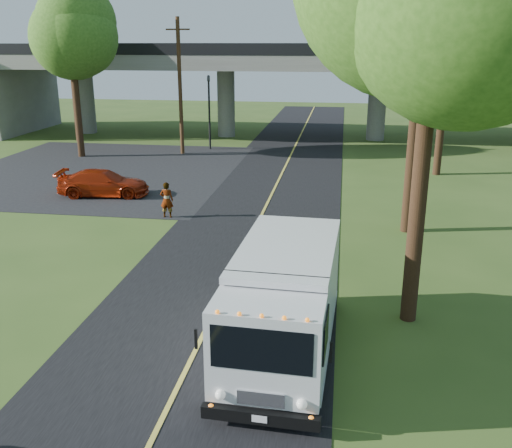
% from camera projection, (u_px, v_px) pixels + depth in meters
% --- Properties ---
extents(ground, '(120.00, 120.00, 0.00)m').
position_uv_depth(ground, '(210.00, 321.00, 15.98)').
color(ground, '#344F1C').
rests_on(ground, ground).
extents(road, '(7.00, 90.00, 0.02)m').
position_uv_depth(road, '(261.00, 217.00, 25.39)').
color(road, black).
rests_on(road, ground).
extents(parking_lot, '(16.00, 18.00, 0.01)m').
position_uv_depth(parking_lot, '(100.00, 171.00, 34.49)').
color(parking_lot, black).
rests_on(parking_lot, ground).
extents(lane_line, '(0.12, 90.00, 0.01)m').
position_uv_depth(lane_line, '(261.00, 217.00, 25.38)').
color(lane_line, gold).
rests_on(lane_line, road).
extents(overpass, '(54.00, 10.00, 7.30)m').
position_uv_depth(overpass, '(301.00, 80.00, 44.69)').
color(overpass, slate).
rests_on(overpass, ground).
extents(traffic_signal, '(0.18, 0.22, 5.20)m').
position_uv_depth(traffic_signal, '(209.00, 104.00, 40.32)').
color(traffic_signal, black).
rests_on(traffic_signal, ground).
extents(utility_pole, '(1.60, 0.26, 9.00)m').
position_uv_depth(utility_pole, '(180.00, 86.00, 38.22)').
color(utility_pole, '#472D19').
rests_on(utility_pole, ground).
extents(tree_right_far, '(5.77, 5.67, 10.99)m').
position_uv_depth(tree_right_far, '(455.00, 25.00, 30.78)').
color(tree_right_far, '#382314').
rests_on(tree_right_far, ground).
extents(tree_left_lot, '(5.60, 5.50, 10.50)m').
position_uv_depth(tree_left_lot, '(72.00, 34.00, 36.07)').
color(tree_left_lot, '#382314').
rests_on(tree_left_lot, ground).
extents(tree_left_far, '(5.26, 5.16, 9.89)m').
position_uv_depth(tree_left_far, '(71.00, 41.00, 42.28)').
color(tree_left_far, '#382314').
rests_on(tree_left_far, ground).
extents(step_van, '(2.63, 6.52, 2.70)m').
position_uv_depth(step_van, '(284.00, 300.00, 13.91)').
color(step_van, silver).
rests_on(step_van, ground).
extents(red_sedan, '(4.72, 2.41, 1.31)m').
position_uv_depth(red_sedan, '(104.00, 183.00, 28.73)').
color(red_sedan, '#942109').
rests_on(red_sedan, ground).
extents(pedestrian, '(0.60, 0.40, 1.61)m').
position_uv_depth(pedestrian, '(167.00, 200.00, 25.12)').
color(pedestrian, gray).
rests_on(pedestrian, ground).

